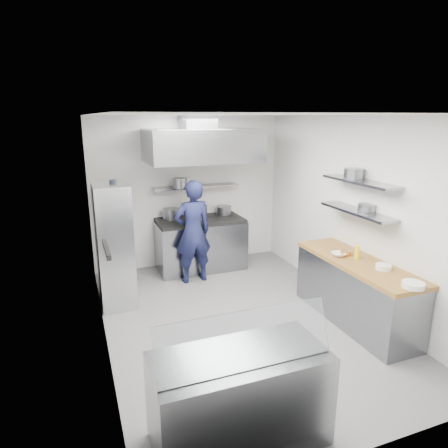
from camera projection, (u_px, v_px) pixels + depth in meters
name	position (u px, v px, depth m)	size (l,w,h in m)	color
floor	(239.00, 319.00, 5.64)	(5.00, 5.00, 0.00)	#5F5F62
ceiling	(241.00, 115.00, 4.91)	(5.00, 5.00, 0.00)	silver
wall_back	(188.00, 192.00, 7.53)	(3.60, 0.02, 2.80)	white
wall_front	(369.00, 304.00, 3.02)	(3.60, 0.02, 2.80)	white
wall_left	(98.00, 238.00, 4.66)	(5.00, 0.02, 2.80)	white
wall_right	(352.00, 213.00, 5.90)	(5.00, 0.02, 2.80)	white
gas_range	(201.00, 245.00, 7.46)	(1.60, 0.80, 0.90)	gray
cooktop	(200.00, 220.00, 7.33)	(1.57, 0.78, 0.06)	black
stock_pot_left	(171.00, 214.00, 7.28)	(0.30, 0.30, 0.20)	slate
stock_pot_mid	(199.00, 212.00, 7.34)	(0.31, 0.31, 0.24)	slate
stock_pot_right	(224.00, 210.00, 7.65)	(0.29, 0.29, 0.16)	slate
over_range_shelf	(196.00, 187.00, 7.39)	(1.60, 0.30, 0.04)	gray
shelf_pot_a	(180.00, 183.00, 7.11)	(0.25, 0.25, 0.18)	slate
extractor_hood	(202.00, 145.00, 6.82)	(1.90, 1.15, 0.55)	gray
hood_duct	(198.00, 122.00, 6.92)	(0.55, 0.55, 0.24)	slate
red_firebox	(121.00, 196.00, 7.05)	(0.22, 0.10, 0.26)	red
chef	(193.00, 232.00, 6.76)	(0.65, 0.42, 1.77)	#14183D
wire_rack	(114.00, 244.00, 6.00)	(0.50, 0.90, 1.85)	silver
rack_bin_a	(116.00, 255.00, 5.88)	(0.16, 0.20, 0.18)	white
rack_bin_b	(111.00, 218.00, 6.01)	(0.14, 0.18, 0.16)	yellow
rack_jar	(113.00, 186.00, 5.78)	(0.10, 0.10, 0.18)	black
knife_strip	(107.00, 249.00, 3.82)	(0.04, 0.55, 0.05)	black
prep_counter_base	(355.00, 293.00, 5.50)	(0.62, 2.00, 0.84)	gray
prep_counter_top	(358.00, 263.00, 5.38)	(0.65, 2.04, 0.06)	olive
plate_stack_a	(413.00, 285.00, 4.52)	(0.25, 0.25, 0.06)	white
plate_stack_b	(383.00, 267.00, 5.06)	(0.20, 0.20, 0.06)	white
copper_pan	(346.00, 253.00, 5.59)	(0.15, 0.15, 0.06)	#CA7D39
squeeze_bottle	(357.00, 252.00, 5.44)	(0.07, 0.07, 0.18)	yellow
mixing_bowl	(338.00, 254.00, 5.54)	(0.20, 0.20, 0.05)	white
wall_shelf_lower	(357.00, 212.00, 5.54)	(0.30, 1.30, 0.04)	gray
wall_shelf_upper	(360.00, 182.00, 5.43)	(0.30, 1.30, 0.04)	gray
shelf_pot_c	(367.00, 208.00, 5.47)	(0.24, 0.24, 0.10)	slate
shelf_pot_d	(354.00, 173.00, 5.55)	(0.27, 0.27, 0.14)	slate
display_case	(239.00, 399.00, 3.44)	(1.50, 0.70, 0.85)	gray
display_glass	(246.00, 339.00, 3.16)	(1.47, 0.02, 0.45)	silver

